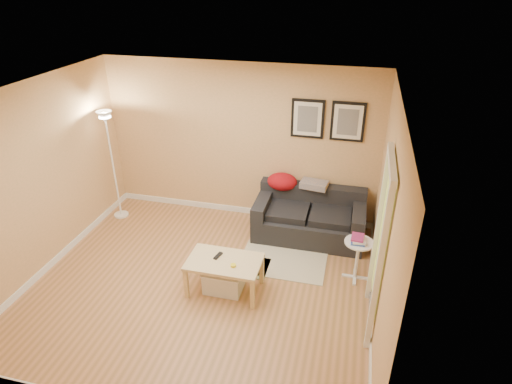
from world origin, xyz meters
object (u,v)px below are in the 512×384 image
sofa (309,215)px  floor_lamp (114,169)px  storage_bin (224,280)px  book_stack (358,239)px  coffee_table (225,275)px  side_table (357,260)px

sofa → floor_lamp: size_ratio=0.91×
floor_lamp → storage_bin: bearing=-31.4°
sofa → book_stack: size_ratio=7.14×
storage_bin → floor_lamp: 2.82m
sofa → storage_bin: bearing=-120.4°
coffee_table → storage_bin: coffee_table is taller
storage_bin → coffee_table: bearing=-8.9°
coffee_table → floor_lamp: 2.82m
coffee_table → book_stack: size_ratio=4.02×
coffee_table → storage_bin: (-0.02, 0.00, -0.08)m
storage_bin → book_stack: book_stack is taller
book_stack → floor_lamp: (-4.00, 0.75, 0.25)m
storage_bin → floor_lamp: (-2.33, 1.42, 0.73)m
sofa → side_table: (0.77, -0.90, -0.07)m
sofa → side_table: 1.19m
sofa → book_stack: (0.75, -0.90, 0.26)m
side_table → floor_lamp: bearing=169.3°
sofa → storage_bin: sofa is taller
storage_bin → book_stack: size_ratio=2.15×
book_stack → floor_lamp: floor_lamp is taller
coffee_table → sofa: bearing=46.0°
storage_bin → floor_lamp: floor_lamp is taller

